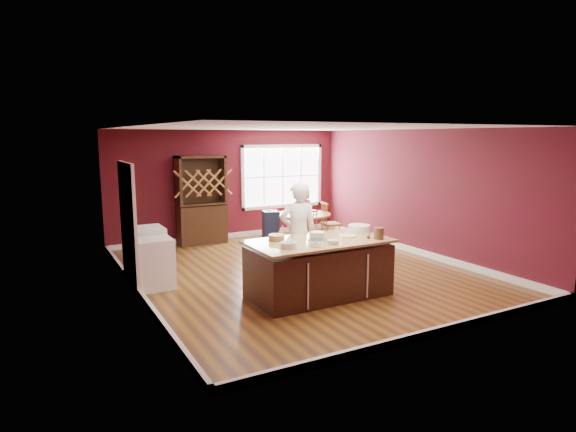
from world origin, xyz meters
The scene contains 28 objects.
room_shell centered at (0.00, 0.00, 1.35)m, with size 7.00×7.00×7.00m.
window centered at (1.50, 3.47, 1.50)m, with size 2.36×0.10×1.66m, color white, non-canonical shape.
doorway centered at (-2.97, 0.60, 1.02)m, with size 0.08×1.26×2.13m, color white, non-canonical shape.
kitchen_island centered at (-0.41, -1.39, 0.44)m, with size 2.27×1.19×0.92m.
dining_table centered at (1.24, 1.92, 0.53)m, with size 1.29×1.29×0.75m.
baker centered at (-0.39, -0.69, 0.90)m, with size 0.66×0.43×1.79m, color silver.
layer_cake centered at (-0.42, -1.35, 0.98)m, with size 0.32×0.32×0.13m, color white, non-canonical shape.
bowl_blue centered at (-1.10, -1.64, 0.96)m, with size 0.23×0.23×0.09m, color white.
bowl_yellow centered at (-1.02, -1.09, 0.97)m, with size 0.25×0.25×0.10m, color olive.
bowl_pink centered at (-0.70, -1.75, 0.95)m, with size 0.16×0.16×0.06m, color white.
bowl_olive centered at (-0.37, -1.73, 0.95)m, with size 0.17×0.17×0.06m, color beige.
drinking_glass centered at (-0.05, -1.43, 0.99)m, with size 0.07×0.07×0.14m, color silver.
dinner_plate centered at (0.16, -1.37, 0.93)m, with size 0.29×0.29×0.02m, color #FBE7C4.
white_tub centered at (0.52, -1.19, 0.98)m, with size 0.38×0.38×0.13m, color white.
stoneware_crock centered at (0.48, -1.77, 1.01)m, with size 0.16×0.16×0.19m, color #4F331A.
toy_figurine centered at (0.36, -1.66, 0.96)m, with size 0.05×0.05×0.09m, color #F1AF17, non-canonical shape.
rug centered at (1.24, 1.92, 0.01)m, with size 2.16×1.67×0.01m, color brown.
chair_east centered at (1.97, 1.85, 0.50)m, with size 0.42×0.40×0.99m, color olive, non-canonical shape.
chair_south centered at (1.13, 1.14, 0.46)m, with size 0.39×0.37×0.92m, color brown, non-canonical shape.
chair_north centered at (1.53, 2.67, 0.46)m, with size 0.39×0.37×0.92m, color brown, non-canonical shape.
seated_woman centered at (1.51, 2.44, 0.68)m, with size 0.67×0.43×1.36m, color red.
high_chair centered at (0.49, 2.15, 0.44)m, with size 0.35×0.35×0.87m, color black, non-canonical shape.
toddler centered at (0.49, 2.27, 0.81)m, with size 0.18×0.14×0.26m, color #8CA5BF, non-canonical shape.
table_plate centered at (1.47, 1.81, 0.76)m, with size 0.21×0.21×0.02m, color beige.
table_cup centered at (1.10, 2.03, 0.80)m, with size 0.13×0.13×0.10m, color white.
hutch centered at (-0.82, 3.22, 1.05)m, with size 1.15×0.48×2.10m, color black.
washer centered at (-2.64, 0.28, 0.43)m, with size 0.59×0.57×0.86m, color white.
dryer centered at (-2.64, 0.92, 0.47)m, with size 0.65×0.63×0.94m, color silver.
Camera 1 is at (-4.41, -7.72, 2.56)m, focal length 30.00 mm.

